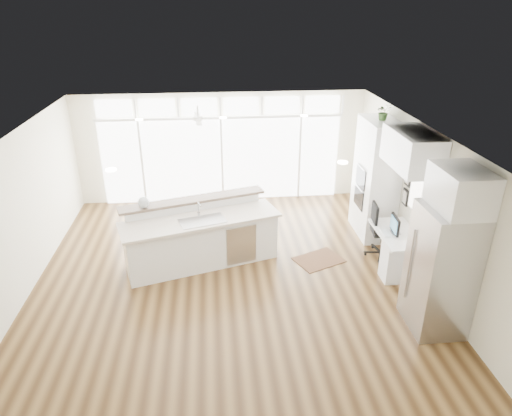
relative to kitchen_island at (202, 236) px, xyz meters
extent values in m
cube|color=#402913|center=(0.49, -0.84, -0.60)|extent=(7.00, 8.00, 0.02)
cube|color=white|center=(0.49, -0.84, 2.11)|extent=(7.00, 8.00, 0.02)
cube|color=white|center=(0.49, 3.16, 0.76)|extent=(7.00, 0.04, 2.70)
cube|color=white|center=(-3.01, -0.84, 0.76)|extent=(0.04, 8.00, 2.70)
cube|color=white|center=(3.99, -0.84, 0.76)|extent=(0.04, 8.00, 2.70)
cube|color=white|center=(0.49, 3.10, 0.46)|extent=(5.80, 0.06, 2.08)
cube|color=white|center=(0.49, 3.10, 1.79)|extent=(5.90, 0.06, 0.40)
cube|color=white|center=(3.95, -0.54, 0.96)|extent=(0.04, 0.85, 0.85)
cube|color=white|center=(-0.01, 1.96, 1.89)|extent=(1.16, 1.16, 0.32)
cube|color=white|center=(0.49, -0.64, 2.09)|extent=(3.40, 3.00, 0.02)
cube|color=white|center=(3.66, 0.96, 0.66)|extent=(0.64, 1.20, 2.50)
cube|color=white|center=(3.62, -0.54, -0.21)|extent=(0.72, 1.30, 0.76)
cube|color=white|center=(3.66, -0.54, 1.76)|extent=(0.64, 1.30, 0.64)
cube|color=#B0B1B5|center=(3.60, -2.19, 0.41)|extent=(0.76, 0.90, 2.00)
cube|color=white|center=(3.66, -2.19, 1.71)|extent=(0.64, 0.90, 0.60)
cube|color=black|center=(3.95, 0.08, 0.81)|extent=(0.06, 0.22, 0.80)
cube|color=white|center=(0.00, 0.00, 0.00)|extent=(3.16, 1.93, 1.18)
cube|color=#341C10|center=(2.27, -0.11, -0.58)|extent=(1.08, 0.95, 0.01)
cube|color=black|center=(3.54, -0.06, -0.03)|extent=(0.64, 0.60, 1.12)
sphere|color=silver|center=(-1.03, 0.11, 0.70)|extent=(0.30, 0.30, 0.22)
cube|color=black|center=(3.54, -0.54, 0.35)|extent=(0.10, 0.43, 0.35)
cube|color=white|center=(3.37, -0.54, 0.18)|extent=(0.13, 0.30, 0.01)
imported|color=#365926|center=(3.66, 0.96, 2.04)|extent=(0.31, 0.35, 0.26)
camera|label=1|loc=(0.29, -7.70, 4.10)|focal=32.00mm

